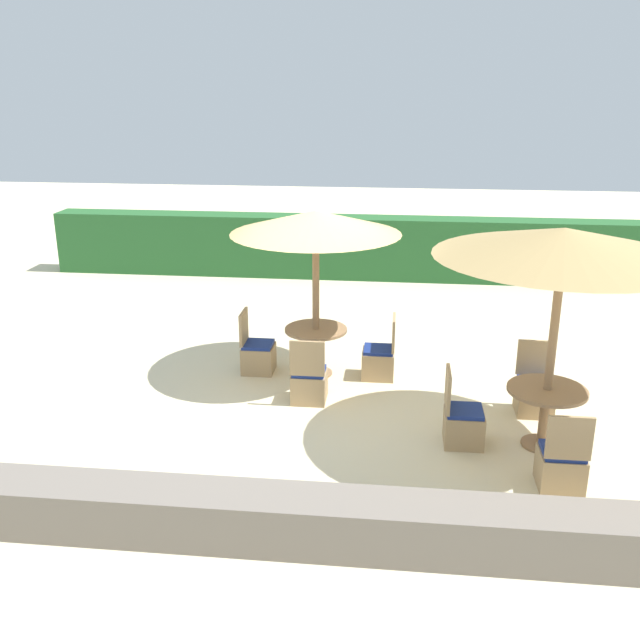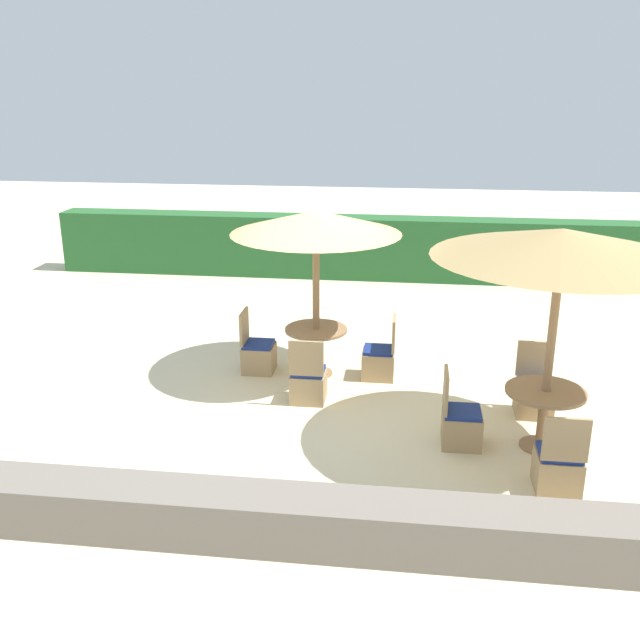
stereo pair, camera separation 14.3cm
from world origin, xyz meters
The scene contains 13 objects.
ground_plane centered at (0.00, 0.00, 0.00)m, with size 40.00×40.00×0.00m, color beige.
hedge_row centered at (0.00, 6.28, 0.67)m, with size 13.00×0.70×1.33m, color #28602D.
stone_border centered at (0.00, -3.30, 0.26)m, with size 10.00×0.56×0.51m, color slate.
parasol_center centered at (-0.08, 0.77, 2.25)m, with size 2.39×2.39×2.43m.
round_table_center centered at (-0.08, 0.77, 0.53)m, with size 0.90×0.90×0.71m.
patio_chair_center_west centered at (-0.96, 0.78, 0.26)m, with size 0.46×0.46×0.93m.
patio_chair_center_south centered at (-0.06, -0.16, 0.26)m, with size 0.46×0.46×0.93m.
patio_chair_center_east centered at (0.85, 0.76, 0.26)m, with size 0.46×0.46×0.93m.
parasol_front_right centered at (2.84, -1.09, 2.45)m, with size 2.83×2.83×2.62m.
round_table_front_right centered at (2.84, -1.09, 0.55)m, with size 0.92×0.92×0.73m.
patio_chair_front_right_north centered at (2.89, -0.18, 0.26)m, with size 0.46×0.46×0.93m.
patio_chair_front_right_south centered at (2.86, -2.02, 0.26)m, with size 0.46×0.46×0.93m.
patio_chair_front_right_west centered at (1.89, -1.14, 0.26)m, with size 0.46×0.46×0.93m.
Camera 2 is at (1.20, -8.87, 4.13)m, focal length 40.00 mm.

